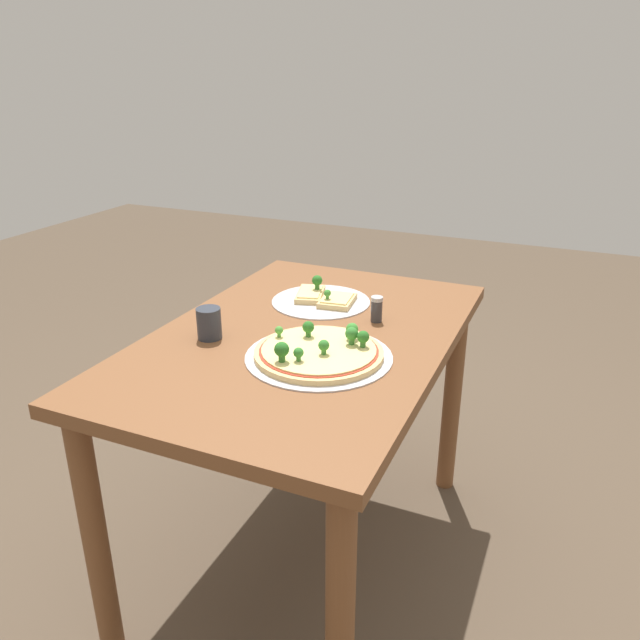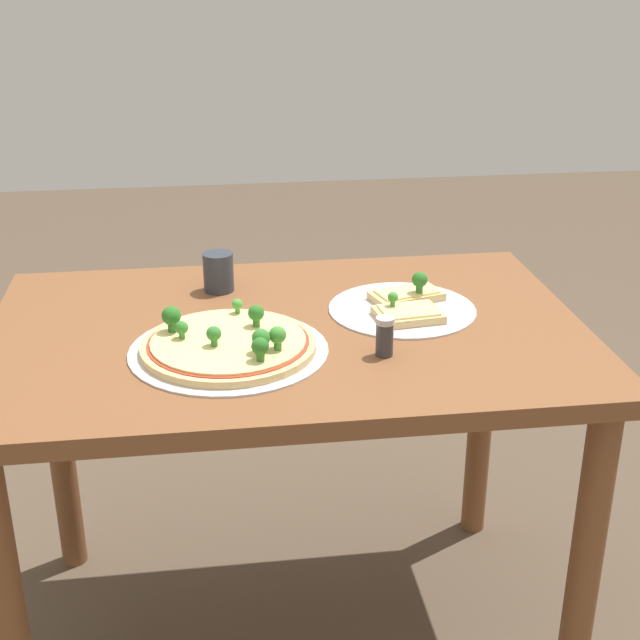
# 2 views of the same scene
# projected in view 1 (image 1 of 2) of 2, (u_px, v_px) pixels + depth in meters

# --- Properties ---
(ground_plane) EXTENTS (8.00, 8.00, 0.00)m
(ground_plane) POSITION_uv_depth(u_px,v_px,m) (306.00, 552.00, 1.94)
(ground_plane) COLOR brown
(dining_table) EXTENTS (1.15, 0.75, 0.74)m
(dining_table) POSITION_uv_depth(u_px,v_px,m) (304.00, 370.00, 1.70)
(dining_table) COLOR brown
(dining_table) RESTS_ON ground_plane
(pizza_tray_whole) EXTENTS (0.36, 0.36, 0.07)m
(pizza_tray_whole) POSITION_uv_depth(u_px,v_px,m) (319.00, 352.00, 1.52)
(pizza_tray_whole) COLOR silver
(pizza_tray_whole) RESTS_ON dining_table
(pizza_tray_slice) EXTENTS (0.30, 0.30, 0.07)m
(pizza_tray_slice) POSITION_uv_depth(u_px,v_px,m) (322.00, 298.00, 1.88)
(pizza_tray_slice) COLOR silver
(pizza_tray_slice) RESTS_ON dining_table
(drinking_cup) EXTENTS (0.06, 0.06, 0.08)m
(drinking_cup) POSITION_uv_depth(u_px,v_px,m) (209.00, 323.00, 1.62)
(drinking_cup) COLOR #2D333D
(drinking_cup) RESTS_ON dining_table
(condiment_shaker) EXTENTS (0.03, 0.03, 0.07)m
(condiment_shaker) POSITION_uv_depth(u_px,v_px,m) (377.00, 309.00, 1.73)
(condiment_shaker) COLOR #333338
(condiment_shaker) RESTS_ON dining_table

